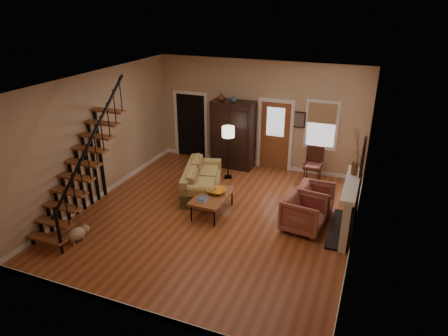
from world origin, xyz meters
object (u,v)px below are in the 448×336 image
at_px(coffee_table, 212,204).
at_px(armchair_right, 316,199).
at_px(floor_lamp, 228,153).
at_px(sofa, 202,180).
at_px(armchair_left, 304,213).
at_px(side_chair, 313,165).
at_px(armoire, 233,135).

bearing_deg(coffee_table, armchair_right, 22.15).
distance_m(coffee_table, floor_lamp, 2.23).
distance_m(sofa, armchair_right, 3.07).
relative_size(sofa, armchair_left, 2.20).
bearing_deg(floor_lamp, sofa, -103.79).
xyz_separation_m(armchair_right, side_chair, (-0.41, 1.85, 0.13)).
height_order(armchair_left, floor_lamp, floor_lamp).
relative_size(armoire, side_chair, 2.06).
height_order(sofa, armchair_right, same).
bearing_deg(side_chair, sofa, -144.56).
distance_m(coffee_table, armchair_right, 2.56).
relative_size(armoire, floor_lamp, 1.33).
distance_m(armoire, floor_lamp, 0.95).
height_order(coffee_table, armchair_right, armchair_right).
height_order(coffee_table, armchair_left, armchair_left).
bearing_deg(armchair_left, armchair_right, -1.45).
bearing_deg(floor_lamp, coffee_table, -79.08).
distance_m(armchair_left, floor_lamp, 3.37).
bearing_deg(sofa, armchair_left, -32.84).
bearing_deg(coffee_table, side_chair, 55.24).
relative_size(armoire, armchair_right, 2.54).
relative_size(armchair_left, armchair_right, 1.11).
distance_m(armchair_left, armchair_right, 0.89).
xyz_separation_m(coffee_table, floor_lamp, (-0.41, 2.12, 0.55)).
bearing_deg(armoire, side_chair, -4.48).
relative_size(sofa, floor_lamp, 1.28).
relative_size(sofa, coffee_table, 1.57).
bearing_deg(side_chair, armoire, 175.52).
bearing_deg(sofa, floor_lamp, 59.29).
distance_m(armchair_left, side_chair, 2.75).
xyz_separation_m(armoire, armchair_left, (2.84, -2.93, -0.63)).
bearing_deg(coffee_table, sofa, 127.33).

